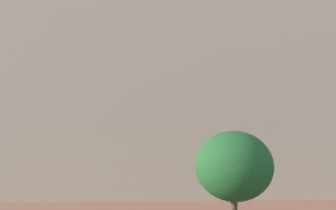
% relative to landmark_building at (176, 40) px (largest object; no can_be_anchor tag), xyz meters
% --- Properties ---
extents(landmark_building, '(28.40, 15.64, 39.68)m').
position_rel_landmark_building_xyz_m(landmark_building, '(0.00, 0.00, 0.00)').
color(landmark_building, beige).
rests_on(landmark_building, ground_plane).
extents(tree_curb_far, '(3.16, 3.16, 4.74)m').
position_rel_landmark_building_xyz_m(tree_curb_far, '(1.62, -15.16, -8.58)').
color(tree_curb_far, brown).
rests_on(tree_curb_far, ground_plane).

